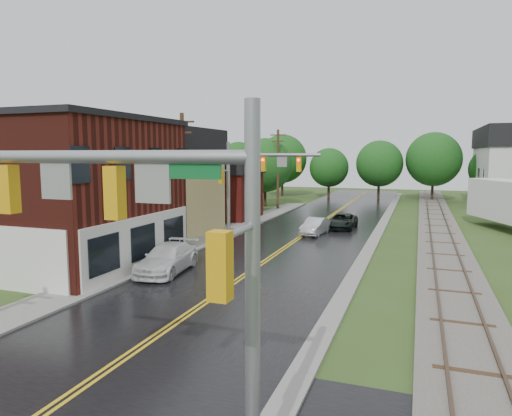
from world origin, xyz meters
The scene contains 18 objects.
main_road centered at (0.00, 30.00, 0.00)m, with size 10.00×90.00×0.02m, color black.
curb_right centered at (5.40, 35.00, 0.00)m, with size 0.80×70.00×0.12m, color gray.
sidewalk_left centered at (-6.20, 25.00, 0.00)m, with size 2.40×50.00×0.12m, color gray.
brick_building centered at (-12.48, 15.00, 4.15)m, with size 14.30×10.30×8.30m.
yellow_house centered at (-11.00, 26.00, 3.20)m, with size 8.00×7.00×6.40m, color tan.
darkred_building centered at (-10.00, 35.00, 2.20)m, with size 7.00×6.00×4.40m, color #3F0F0C.
railroad centered at (10.00, 35.00, 0.11)m, with size 3.20×80.00×0.30m.
traffic_signal_near centered at (3.47, 2.00, 4.97)m, with size 7.34×0.30×7.20m.
traffic_signal_far centered at (-3.47, 27.00, 4.97)m, with size 7.34×0.43×7.20m.
utility_pole_b centered at (-6.80, 22.00, 4.72)m, with size 1.80×0.28×9.00m.
utility_pole_c centered at (-6.80, 44.00, 4.72)m, with size 1.80×0.28×9.00m.
tree_left_a centered at (-19.85, 21.90, 5.11)m, with size 6.80×6.80×8.67m.
tree_left_b centered at (-17.85, 31.90, 5.72)m, with size 7.60×7.60×9.69m.
tree_left_c centered at (-13.85, 39.90, 4.51)m, with size 6.00×6.00×7.65m.
tree_left_e centered at (-8.85, 45.90, 4.81)m, with size 6.40×6.40×8.16m.
suv_dark centered at (2.34, 32.78, 0.63)m, with size 2.08×4.51×1.25m, color black.
sedan_silver centered at (0.80, 29.21, 0.64)m, with size 1.35×3.88×1.28m, color silver.
pickup_white centered at (-4.11, 15.26, 0.73)m, with size 2.05×5.03×1.46m, color silver.
Camera 1 is at (8.35, -5.45, 6.25)m, focal length 32.00 mm.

